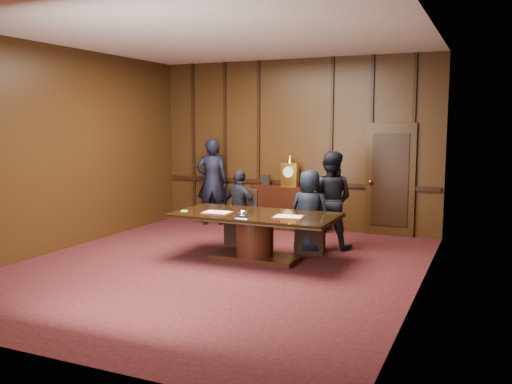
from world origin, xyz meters
TOP-DOWN VIEW (x-y plane):
  - room at (0.07, 0.14)m, footprint 7.00×7.04m
  - sideboard at (0.00, 3.26)m, footprint 1.60×0.45m
  - conference_table at (0.38, 0.63)m, footprint 2.62×1.32m
  - folder_left at (-0.20, 0.44)m, footprint 0.47×0.35m
  - folder_right at (0.99, 0.53)m, footprint 0.50×0.38m
  - inkstand at (0.38, 0.18)m, footprint 0.20×0.14m
  - notepad at (-0.77, 0.37)m, footprint 0.10×0.07m
  - chair_left at (-0.28, 1.51)m, footprint 0.53×0.53m
  - chair_right at (1.02, 1.51)m, footprint 0.58×0.58m
  - signatory_left at (-0.27, 1.43)m, footprint 0.86×0.53m
  - signatory_right at (1.03, 1.43)m, footprint 0.70×0.47m
  - witness_left at (-1.73, 3.10)m, footprint 0.80×0.66m
  - witness_right at (1.23, 1.95)m, footprint 0.85×0.67m

SIDE VIEW (x-z plane):
  - chair_left at x=-0.28m, z-range -0.20..0.79m
  - chair_right at x=1.02m, z-range -0.20..0.79m
  - sideboard at x=0.00m, z-range -0.28..1.26m
  - conference_table at x=0.38m, z-range 0.13..0.89m
  - signatory_left at x=-0.27m, z-range 0.00..1.37m
  - signatory_right at x=1.03m, z-range 0.00..1.42m
  - notepad at x=-0.77m, z-range 0.76..0.77m
  - folder_left at x=-0.20m, z-range 0.76..0.78m
  - folder_right at x=0.99m, z-range 0.76..0.78m
  - inkstand at x=0.38m, z-range 0.76..0.87m
  - witness_right at x=1.23m, z-range 0.00..1.71m
  - witness_left at x=-1.73m, z-range 0.00..1.87m
  - room at x=0.07m, z-range -0.03..3.47m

